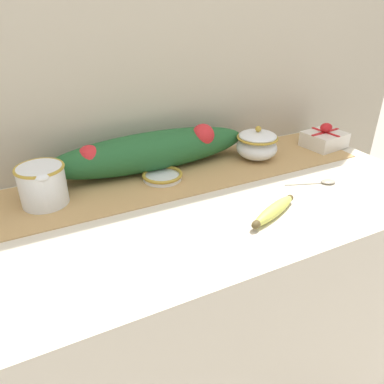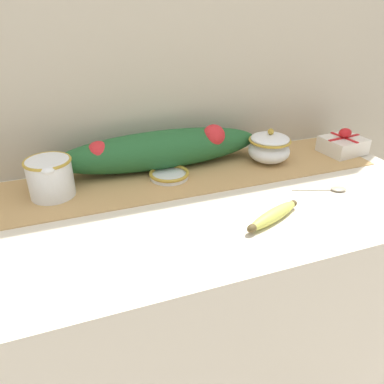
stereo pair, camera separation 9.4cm
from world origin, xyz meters
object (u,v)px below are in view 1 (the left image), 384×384
object	(u,v)px
cream_pitcher	(42,184)
banana	(274,211)
sugar_bowl	(257,144)
gift_box	(324,139)
small_dish	(163,176)
spoon	(326,182)

from	to	relation	value
cream_pitcher	banana	bearing A→B (deg)	-32.65
sugar_bowl	gift_box	size ratio (longest dim) A/B	0.91
sugar_bowl	gift_box	xyz separation A→B (m)	(0.28, -0.02, -0.02)
small_dish	gift_box	distance (m)	0.62
cream_pitcher	sugar_bowl	size ratio (longest dim) A/B	1.07
small_dish	gift_box	xyz separation A→B (m)	(0.62, -0.01, 0.02)
sugar_bowl	cream_pitcher	bearing A→B (deg)	179.93
cream_pitcher	sugar_bowl	world-z (taller)	sugar_bowl
gift_box	cream_pitcher	bearing A→B (deg)	178.84
sugar_bowl	small_dish	xyz separation A→B (m)	(-0.34, -0.00, -0.04)
banana	spoon	size ratio (longest dim) A/B	1.23
small_dish	gift_box	bearing A→B (deg)	-1.26
small_dish	spoon	distance (m)	0.48
small_dish	banana	xyz separation A→B (m)	(0.17, -0.31, 0.00)
cream_pitcher	spoon	size ratio (longest dim) A/B	0.97
cream_pitcher	spoon	distance (m)	0.79
spoon	gift_box	size ratio (longest dim) A/B	1.01
sugar_bowl	banana	world-z (taller)	sugar_bowl
cream_pitcher	banana	distance (m)	0.59
sugar_bowl	small_dish	size ratio (longest dim) A/B	1.12
sugar_bowl	spoon	bearing A→B (deg)	-71.83
sugar_bowl	small_dish	distance (m)	0.34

